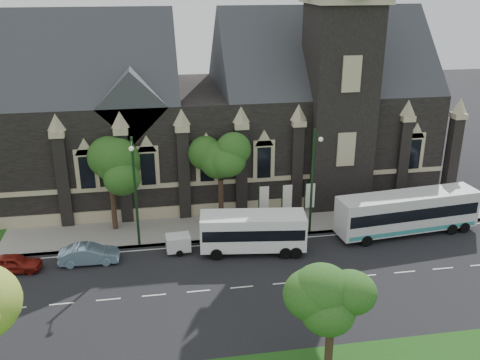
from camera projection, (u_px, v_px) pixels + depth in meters
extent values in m
plane|color=black|center=(198.00, 291.00, 36.55)|extent=(160.00, 160.00, 0.00)
cube|color=gray|center=(188.00, 229.00, 45.26)|extent=(80.00, 5.00, 0.15)
cube|color=black|center=(218.00, 137.00, 53.29)|extent=(40.00, 15.00, 10.00)
cube|color=#2C2F34|center=(89.00, 92.00, 49.62)|extent=(16.00, 15.00, 15.00)
cube|color=#2C2F34|center=(318.00, 84.00, 53.04)|extent=(20.00, 15.00, 15.00)
cube|color=#2C2F34|center=(132.00, 101.00, 46.11)|extent=(6.00, 6.00, 6.00)
cube|color=black|center=(337.00, 108.00, 47.89)|extent=(5.50, 5.50, 18.00)
cube|color=tan|center=(230.00, 181.00, 47.01)|extent=(40.00, 0.22, 0.40)
cube|color=tan|center=(230.00, 208.00, 47.95)|extent=(40.00, 0.25, 1.20)
cube|color=black|center=(207.00, 166.00, 45.99)|extent=(1.20, 0.12, 2.80)
cylinder|color=black|center=(329.00, 354.00, 28.19)|extent=(0.44, 0.44, 3.08)
sphere|color=#1A4B17|center=(332.00, 307.00, 27.13)|extent=(3.20, 3.20, 3.20)
sphere|color=#1A4B17|center=(340.00, 289.00, 27.56)|extent=(2.40, 2.40, 2.40)
cylinder|color=black|center=(221.00, 201.00, 45.96)|extent=(0.44, 0.44, 3.96)
sphere|color=#1A4B17|center=(220.00, 161.00, 44.63)|extent=(3.84, 3.84, 3.84)
sphere|color=#1A4B17|center=(228.00, 150.00, 45.15)|extent=(2.88, 2.88, 2.88)
cylinder|color=black|center=(114.00, 208.00, 44.56)|extent=(0.44, 0.44, 3.96)
sphere|color=#1A4B17|center=(110.00, 168.00, 43.26)|extent=(3.68, 3.68, 3.68)
sphere|color=#1A4B17|center=(118.00, 157.00, 43.75)|extent=(2.76, 2.76, 2.76)
cylinder|color=black|center=(312.00, 182.00, 43.19)|extent=(0.20, 0.20, 9.00)
cylinder|color=black|center=(318.00, 135.00, 40.94)|extent=(0.10, 1.60, 0.10)
sphere|color=silver|center=(321.00, 139.00, 40.24)|extent=(0.36, 0.36, 0.36)
cylinder|color=black|center=(136.00, 194.00, 41.01)|extent=(0.20, 0.20, 9.00)
cylinder|color=black|center=(131.00, 144.00, 38.76)|extent=(0.10, 1.60, 0.10)
sphere|color=silver|center=(131.00, 149.00, 38.06)|extent=(0.36, 0.36, 0.36)
cylinder|color=black|center=(259.00, 206.00, 45.04)|extent=(0.10, 0.10, 4.00)
cube|color=white|center=(264.00, 199.00, 44.89)|extent=(0.80, 0.04, 2.20)
cylinder|color=black|center=(282.00, 204.00, 45.35)|extent=(0.10, 0.10, 4.00)
cube|color=white|center=(287.00, 197.00, 45.20)|extent=(0.80, 0.04, 2.20)
cylinder|color=black|center=(305.00, 202.00, 45.66)|extent=(0.10, 0.10, 4.00)
cube|color=white|center=(310.00, 196.00, 45.51)|extent=(0.80, 0.04, 2.20)
cube|color=silver|center=(407.00, 211.00, 44.04)|extent=(12.16, 3.68, 3.04)
cube|color=black|center=(408.00, 209.00, 43.97)|extent=(11.69, 3.68, 0.98)
cube|color=teal|center=(406.00, 225.00, 44.48)|extent=(11.69, 3.67, 0.35)
cylinder|color=black|center=(367.00, 241.00, 42.44)|extent=(0.92, 0.37, 0.90)
cylinder|color=black|center=(352.00, 227.00, 44.68)|extent=(0.92, 0.37, 0.90)
cylinder|color=black|center=(452.00, 229.00, 44.36)|extent=(0.92, 0.37, 0.90)
cylinder|color=black|center=(434.00, 217.00, 46.60)|extent=(0.92, 0.37, 0.90)
cylinder|color=black|center=(464.00, 228.00, 44.65)|extent=(0.92, 0.37, 0.90)
cylinder|color=black|center=(446.00, 215.00, 46.90)|extent=(0.92, 0.37, 0.90)
cube|color=white|center=(253.00, 231.00, 41.19)|extent=(8.30, 3.53, 2.65)
cube|color=black|center=(253.00, 229.00, 41.14)|extent=(7.98, 3.53, 0.87)
cylinder|color=black|center=(216.00, 254.00, 40.39)|extent=(0.93, 0.39, 0.90)
cylinder|color=black|center=(216.00, 239.00, 42.74)|extent=(0.93, 0.39, 0.90)
cylinder|color=black|center=(285.00, 253.00, 40.58)|extent=(0.93, 0.39, 0.90)
cylinder|color=black|center=(282.00, 238.00, 42.94)|extent=(0.93, 0.39, 0.90)
cylinder|color=black|center=(296.00, 253.00, 40.61)|extent=(0.93, 0.39, 0.90)
cylinder|color=black|center=(292.00, 238.00, 42.96)|extent=(0.93, 0.39, 0.90)
cube|color=silver|center=(178.00, 243.00, 41.36)|extent=(1.92, 1.49, 1.19)
cylinder|color=black|center=(180.00, 253.00, 40.94)|extent=(0.53, 0.22, 0.51)
cylinder|color=black|center=(177.00, 245.00, 42.19)|extent=(0.53, 0.22, 0.51)
cylinder|color=black|center=(194.00, 245.00, 41.74)|extent=(1.10, 0.15, 0.08)
imported|color=#7D9CB4|center=(89.00, 254.00, 39.88)|extent=(4.41, 1.59, 1.44)
imported|color=maroon|center=(14.00, 263.00, 38.76)|extent=(3.99, 1.86, 1.32)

